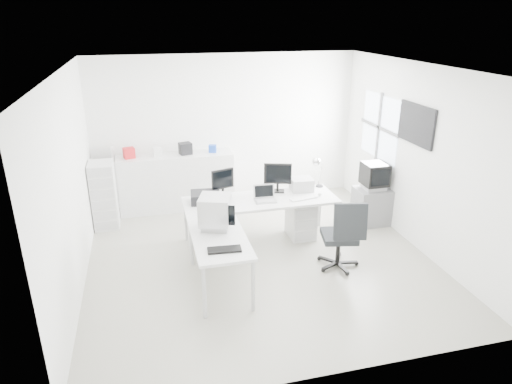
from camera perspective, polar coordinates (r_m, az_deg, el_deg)
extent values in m
cube|color=beige|center=(6.99, 0.40, -8.24)|extent=(5.00, 5.00, 0.01)
cube|color=white|center=(6.11, 0.47, 15.24)|extent=(5.00, 5.00, 0.01)
cube|color=white|center=(8.76, -3.70, 7.79)|extent=(5.00, 0.02, 2.80)
cube|color=white|center=(6.30, -22.15, 0.72)|extent=(0.02, 5.00, 2.80)
cube|color=white|center=(7.41, 19.54, 4.05)|extent=(0.02, 5.00, 2.80)
cube|color=silver|center=(7.55, 5.62, -3.42)|extent=(0.40, 0.50, 0.60)
cube|color=black|center=(7.04, -6.34, -0.64)|extent=(0.48, 0.39, 0.16)
cube|color=silver|center=(7.18, 5.91, -0.79)|extent=(0.44, 0.21, 0.02)
sphere|color=silver|center=(7.31, 8.00, -0.27)|extent=(0.06, 0.06, 0.06)
cube|color=#ADADAD|center=(7.50, 5.71, 0.97)|extent=(0.37, 0.32, 0.20)
cube|color=black|center=(5.63, -3.98, -7.20)|extent=(0.43, 0.20, 0.03)
cube|color=slate|center=(8.22, 14.25, -1.70)|extent=(0.59, 0.48, 0.64)
cube|color=silver|center=(8.64, -9.90, 1.26)|extent=(2.10, 0.53, 1.05)
cube|color=red|center=(8.44, -15.59, 4.72)|extent=(0.22, 0.21, 0.19)
cube|color=silver|center=(8.45, -12.19, 4.93)|extent=(0.16, 0.14, 0.16)
cube|color=black|center=(8.46, -8.82, 5.39)|extent=(0.25, 0.24, 0.21)
cube|color=#1944B5|center=(8.53, -5.45, 5.42)|extent=(0.16, 0.15, 0.14)
cylinder|color=silver|center=(8.49, -17.62, 4.72)|extent=(0.07, 0.07, 0.22)
cube|color=silver|center=(8.16, -18.45, -0.39)|extent=(0.41, 0.48, 1.16)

